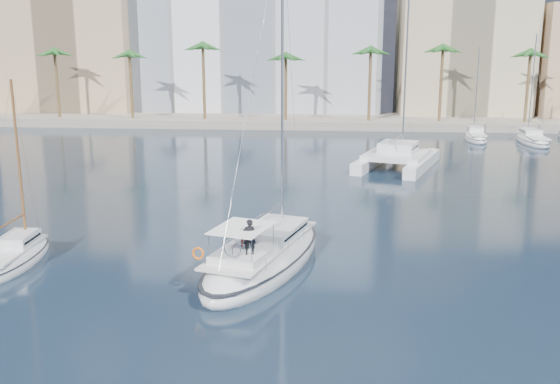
# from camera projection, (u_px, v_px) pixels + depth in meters

# --- Properties ---
(ground) EXTENTS (160.00, 160.00, 0.00)m
(ground) POSITION_uv_depth(u_px,v_px,m) (298.00, 252.00, 36.36)
(ground) COLOR black
(ground) RESTS_ON ground
(quay) EXTENTS (120.00, 14.00, 1.20)m
(quay) POSITION_uv_depth(u_px,v_px,m) (322.00, 121.00, 95.38)
(quay) COLOR gray
(quay) RESTS_ON ground
(building_modern) EXTENTS (42.00, 16.00, 28.00)m
(building_modern) POSITION_uv_depth(u_px,v_px,m) (254.00, 33.00, 105.00)
(building_modern) COLOR white
(building_modern) RESTS_ON ground
(building_tan_left) EXTENTS (22.00, 14.00, 22.00)m
(building_tan_left) POSITION_uv_depth(u_px,v_px,m) (74.00, 51.00, 104.42)
(building_tan_left) COLOR tan
(building_tan_left) RESTS_ON ground
(building_beige) EXTENTS (20.00, 14.00, 20.00)m
(building_beige) POSITION_uv_depth(u_px,v_px,m) (462.00, 57.00, 100.04)
(building_beige) COLOR #BDAF88
(building_beige) RESTS_ON ground
(palm_left) EXTENTS (3.60, 3.60, 12.30)m
(palm_left) POSITION_uv_depth(u_px,v_px,m) (93.00, 56.00, 92.25)
(palm_left) COLOR brown
(palm_left) RESTS_ON ground
(palm_centre) EXTENTS (3.60, 3.60, 12.30)m
(palm_centre) POSITION_uv_depth(u_px,v_px,m) (323.00, 57.00, 89.29)
(palm_centre) COLOR brown
(palm_centre) RESTS_ON ground
(main_sloop) EXTENTS (7.58, 13.75, 19.45)m
(main_sloop) POSITION_uv_depth(u_px,v_px,m) (264.00, 257.00, 33.80)
(main_sloop) COLOR silver
(main_sloop) RESTS_ON ground
(small_sloop) EXTENTS (2.63, 7.47, 10.61)m
(small_sloop) POSITION_uv_depth(u_px,v_px,m) (15.00, 257.00, 34.30)
(small_sloop) COLOR silver
(small_sloop) RESTS_ON ground
(catamaran) EXTENTS (9.72, 13.60, 17.88)m
(catamaran) POSITION_uv_depth(u_px,v_px,m) (397.00, 156.00, 61.79)
(catamaran) COLOR silver
(catamaran) RESTS_ON ground
(seagull) EXTENTS (1.00, 0.43, 0.18)m
(seagull) POSITION_uv_depth(u_px,v_px,m) (271.00, 225.00, 38.55)
(seagull) COLOR silver
(seagull) RESTS_ON ground
(moored_yacht_a) EXTENTS (3.37, 9.52, 11.90)m
(moored_yacht_a) POSITION_uv_depth(u_px,v_px,m) (475.00, 140.00, 80.19)
(moored_yacht_a) COLOR silver
(moored_yacht_a) RESTS_ON ground
(moored_yacht_b) EXTENTS (3.32, 10.83, 13.72)m
(moored_yacht_b) POSITION_uv_depth(u_px,v_px,m) (532.00, 143.00, 77.69)
(moored_yacht_b) COLOR silver
(moored_yacht_b) RESTS_ON ground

